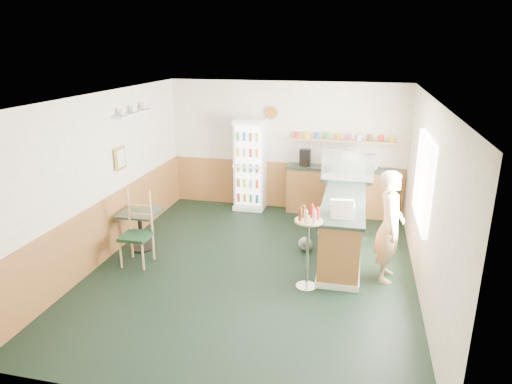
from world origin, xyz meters
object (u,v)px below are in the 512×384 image
(shopkeeper, at_px, (390,226))
(condiment_stand, at_px, (308,237))
(cafe_chair, at_px, (138,226))
(cash_register, at_px, (342,209))
(cafe_table, at_px, (140,223))
(display_case, at_px, (348,167))
(drinks_fridge, at_px, (250,165))

(shopkeeper, relative_size, condiment_stand, 1.38)
(shopkeeper, bearing_deg, cafe_chair, 97.71)
(cash_register, distance_m, cafe_table, 3.46)
(display_case, distance_m, cafe_chair, 3.86)
(display_case, relative_size, cash_register, 2.61)
(cafe_table, bearing_deg, drinks_fridge, 61.72)
(display_case, bearing_deg, cafe_chair, -147.69)
(display_case, height_order, cafe_table, display_case)
(drinks_fridge, bearing_deg, shopkeeper, -43.24)
(shopkeeper, bearing_deg, display_case, 25.30)
(display_case, bearing_deg, drinks_fridge, 156.94)
(cash_register, xyz_separation_m, condiment_stand, (-0.44, -0.43, -0.31))
(condiment_stand, distance_m, cafe_chair, 2.79)
(condiment_stand, bearing_deg, cafe_table, 167.53)
(cafe_table, bearing_deg, cafe_chair, -65.80)
(condiment_stand, bearing_deg, display_case, 78.99)
(cafe_chair, bearing_deg, condiment_stand, -5.56)
(shopkeeper, bearing_deg, cash_register, 103.19)
(drinks_fridge, xyz_separation_m, cafe_chair, (-1.15, -2.91, -0.34))
(display_case, relative_size, cafe_table, 1.35)
(condiment_stand, bearing_deg, cafe_chair, 175.12)
(cafe_table, bearing_deg, condiment_stand, -12.47)
(cash_register, relative_size, shopkeeper, 0.21)
(shopkeeper, xyz_separation_m, condiment_stand, (-1.14, -0.55, -0.05))
(display_case, distance_m, condiment_stand, 2.36)
(drinks_fridge, bearing_deg, cafe_chair, -111.61)
(drinks_fridge, bearing_deg, cafe_table, -118.28)
(cash_register, height_order, shopkeeper, shopkeeper)
(display_case, xyz_separation_m, cafe_table, (-3.40, -1.61, -0.78))
(drinks_fridge, height_order, condiment_stand, drinks_fridge)
(shopkeeper, xyz_separation_m, cafe_chair, (-3.91, -0.31, -0.22))
(display_case, distance_m, cash_register, 1.85)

